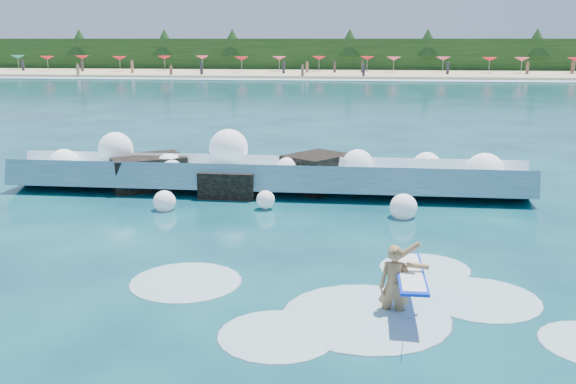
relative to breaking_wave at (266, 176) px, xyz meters
name	(u,v)px	position (x,y,z in m)	size (l,w,h in m)	color
ground	(212,263)	(-0.19, -7.10, -0.50)	(200.00, 200.00, 0.00)	#082B40
beach	(340,74)	(-0.19, 70.90, -0.30)	(140.00, 20.00, 0.40)	tan
wet_band	(337,80)	(-0.19, 59.90, -0.46)	(140.00, 5.00, 0.08)	silver
treeline	(343,55)	(-0.19, 80.90, 2.00)	(140.00, 4.00, 5.00)	black
breaking_wave	(266,176)	(0.00, 0.00, 0.00)	(16.72, 2.66, 1.44)	teal
rock_cluster	(224,177)	(-1.44, 0.00, -0.07)	(8.39, 3.17, 1.38)	black
surfer_with_board	(398,284)	(3.82, -9.40, 0.07)	(0.82, 2.77, 1.55)	#9B7348
wave_spray	(269,164)	(0.12, -0.14, 0.42)	(14.91, 4.30, 2.06)	white
surf_foam	(364,305)	(3.22, -9.10, -0.50)	(9.50, 5.65, 0.16)	silver
beach_umbrellas	(339,58)	(-0.43, 72.93, 1.75)	(110.90, 6.73, 0.50)	#DB4067
beachgoers	(292,67)	(-6.68, 68.75, 0.62)	(104.32, 13.31, 1.94)	#3F332D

